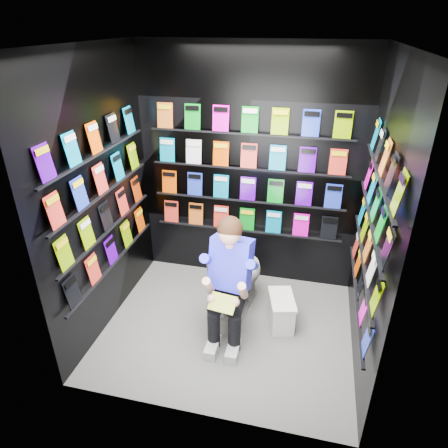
# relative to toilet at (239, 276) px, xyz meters

# --- Properties ---
(floor) EXTENTS (2.40, 2.40, 0.00)m
(floor) POSITION_rel_toilet_xyz_m (-0.03, -0.40, -0.37)
(floor) COLOR slate
(floor) RESTS_ON ground
(ceiling) EXTENTS (2.40, 2.40, 0.00)m
(ceiling) POSITION_rel_toilet_xyz_m (-0.03, -0.40, 2.23)
(ceiling) COLOR white
(ceiling) RESTS_ON floor
(wall_back) EXTENTS (2.40, 0.04, 2.60)m
(wall_back) POSITION_rel_toilet_xyz_m (-0.03, 0.60, 0.93)
(wall_back) COLOR black
(wall_back) RESTS_ON floor
(wall_front) EXTENTS (2.40, 0.04, 2.60)m
(wall_front) POSITION_rel_toilet_xyz_m (-0.03, -1.40, 0.93)
(wall_front) COLOR black
(wall_front) RESTS_ON floor
(wall_left) EXTENTS (0.04, 2.00, 2.60)m
(wall_left) POSITION_rel_toilet_xyz_m (-1.23, -0.40, 0.93)
(wall_left) COLOR black
(wall_left) RESTS_ON floor
(wall_right) EXTENTS (0.04, 2.00, 2.60)m
(wall_right) POSITION_rel_toilet_xyz_m (1.17, -0.40, 0.93)
(wall_right) COLOR black
(wall_right) RESTS_ON floor
(comics_back) EXTENTS (2.10, 0.06, 1.37)m
(comics_back) POSITION_rel_toilet_xyz_m (-0.03, 0.57, 0.94)
(comics_back) COLOR #CC601C
(comics_back) RESTS_ON wall_back
(comics_left) EXTENTS (0.06, 1.70, 1.37)m
(comics_left) POSITION_rel_toilet_xyz_m (-1.20, -0.40, 0.94)
(comics_left) COLOR #CC601C
(comics_left) RESTS_ON wall_left
(comics_right) EXTENTS (0.06, 1.70, 1.37)m
(comics_right) POSITION_rel_toilet_xyz_m (1.14, -0.40, 0.94)
(comics_right) COLOR #CC601C
(comics_right) RESTS_ON wall_right
(toilet) EXTENTS (0.52, 0.80, 0.73)m
(toilet) POSITION_rel_toilet_xyz_m (0.00, 0.00, 0.00)
(toilet) COLOR silver
(toilet) RESTS_ON floor
(longbox) EXTENTS (0.30, 0.43, 0.29)m
(longbox) POSITION_rel_toilet_xyz_m (0.48, -0.20, -0.22)
(longbox) COLOR white
(longbox) RESTS_ON floor
(longbox_lid) EXTENTS (0.33, 0.45, 0.03)m
(longbox_lid) POSITION_rel_toilet_xyz_m (0.48, -0.20, -0.06)
(longbox_lid) COLOR white
(longbox_lid) RESTS_ON longbox
(reader) EXTENTS (0.61, 0.80, 1.36)m
(reader) POSITION_rel_toilet_xyz_m (0.00, -0.38, 0.39)
(reader) COLOR #2525EA
(reader) RESTS_ON toilet
(held_comic) EXTENTS (0.25, 0.17, 0.10)m
(held_comic) POSITION_rel_toilet_xyz_m (-0.00, -0.73, 0.21)
(held_comic) COLOR green
(held_comic) RESTS_ON reader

